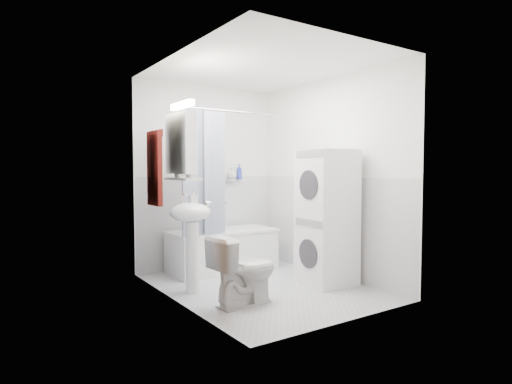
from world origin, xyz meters
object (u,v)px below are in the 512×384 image
bathtub (222,248)px  toilet (244,270)px  sink (191,226)px  washer_dryer (327,217)px

bathtub → toilet: size_ratio=2.00×
sink → toilet: 0.78m
bathtub → washer_dryer: bearing=-61.7°
washer_dryer → toilet: size_ratio=2.23×
bathtub → sink: sink is taller
bathtub → sink: size_ratio=1.30×
sink → toilet: bearing=-68.0°
sink → washer_dryer: size_ratio=0.69×
bathtub → washer_dryer: size_ratio=0.90×
bathtub → washer_dryer: washer_dryer is taller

